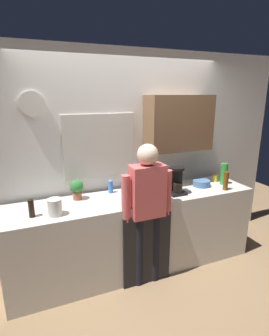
% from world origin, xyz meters
% --- Properties ---
extents(ground_plane, '(8.00, 8.00, 0.00)m').
position_xyz_m(ground_plane, '(0.00, 0.00, 0.00)').
color(ground_plane, '#8C6D4C').
extents(kitchen_counter, '(2.92, 0.64, 0.93)m').
position_xyz_m(kitchen_counter, '(0.00, 0.30, 0.46)').
color(kitchen_counter, beige).
rests_on(kitchen_counter, ground_plane).
extents(dishwasher_panel, '(0.56, 0.02, 0.84)m').
position_xyz_m(dishwasher_panel, '(-0.01, -0.03, 0.42)').
color(dishwasher_panel, black).
rests_on(dishwasher_panel, ground_plane).
extents(back_wall_assembly, '(4.52, 0.42, 2.60)m').
position_xyz_m(back_wall_assembly, '(0.08, 0.70, 1.36)').
color(back_wall_assembly, white).
rests_on(back_wall_assembly, ground_plane).
extents(coffee_maker, '(0.20, 0.20, 0.33)m').
position_xyz_m(coffee_maker, '(0.48, 0.23, 1.07)').
color(coffee_maker, black).
rests_on(coffee_maker, kitchen_counter).
extents(bottle_red_vinegar, '(0.06, 0.06, 0.22)m').
position_xyz_m(bottle_red_vinegar, '(-0.03, 0.43, 1.04)').
color(bottle_red_vinegar, maroon).
rests_on(bottle_red_vinegar, kitchen_counter).
extents(bottle_dark_sauce, '(0.06, 0.06, 0.18)m').
position_xyz_m(bottle_dark_sauce, '(-1.14, 0.19, 1.02)').
color(bottle_dark_sauce, black).
rests_on(bottle_dark_sauce, kitchen_counter).
extents(bottle_amber_beer, '(0.06, 0.06, 0.23)m').
position_xyz_m(bottle_amber_beer, '(1.11, 0.09, 1.04)').
color(bottle_amber_beer, brown).
rests_on(bottle_amber_beer, kitchen_counter).
extents(bottle_clear_soda, '(0.09, 0.09, 0.28)m').
position_xyz_m(bottle_clear_soda, '(1.24, 0.28, 1.07)').
color(bottle_clear_soda, '#2D8C33').
rests_on(bottle_clear_soda, kitchen_counter).
extents(bottle_olive_oil, '(0.06, 0.06, 0.25)m').
position_xyz_m(bottle_olive_oil, '(0.23, 0.24, 1.05)').
color(bottle_olive_oil, olive).
rests_on(bottle_olive_oil, kitchen_counter).
extents(bottle_green_wine, '(0.07, 0.07, 0.30)m').
position_xyz_m(bottle_green_wine, '(-0.16, 0.21, 1.08)').
color(bottle_green_wine, '#195923').
rests_on(bottle_green_wine, kitchen_counter).
extents(cup_yellow_cup, '(0.07, 0.07, 0.08)m').
position_xyz_m(cup_yellow_cup, '(1.21, 0.41, 0.97)').
color(cup_yellow_cup, yellow).
rests_on(cup_yellow_cup, kitchen_counter).
extents(cup_blue_mug, '(0.08, 0.08, 0.10)m').
position_xyz_m(cup_blue_mug, '(0.37, 0.49, 0.98)').
color(cup_blue_mug, '#3351B2').
rests_on(cup_blue_mug, kitchen_counter).
extents(cup_white_mug, '(0.08, 0.08, 0.09)m').
position_xyz_m(cup_white_mug, '(0.14, 0.21, 0.98)').
color(cup_white_mug, white).
rests_on(cup_white_mug, kitchen_counter).
extents(mixing_bowl, '(0.22, 0.22, 0.08)m').
position_xyz_m(mixing_bowl, '(0.92, 0.32, 0.97)').
color(mixing_bowl, '#4C72A5').
rests_on(mixing_bowl, kitchen_counter).
extents(potted_plant, '(0.15, 0.15, 0.23)m').
position_xyz_m(potted_plant, '(-0.65, 0.48, 1.06)').
color(potted_plant, '#9E5638').
rests_on(potted_plant, kitchen_counter).
extents(dish_soap, '(0.06, 0.06, 0.18)m').
position_xyz_m(dish_soap, '(-0.24, 0.53, 1.01)').
color(dish_soap, blue).
rests_on(dish_soap, kitchen_counter).
extents(storage_canister, '(0.14, 0.14, 0.17)m').
position_xyz_m(storage_canister, '(-0.92, 0.15, 1.01)').
color(storage_canister, silver).
rests_on(storage_canister, kitchen_counter).
extents(person_at_sink, '(0.57, 0.22, 1.60)m').
position_xyz_m(person_at_sink, '(0.00, 0.00, 0.95)').
color(person_at_sink, black).
rests_on(person_at_sink, ground_plane).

